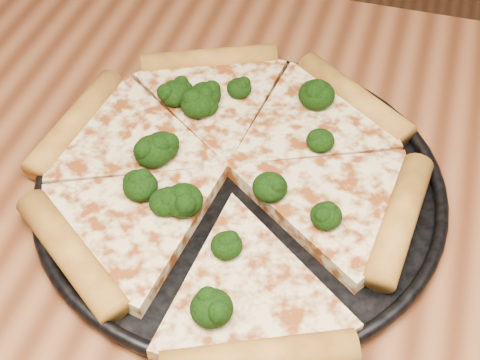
# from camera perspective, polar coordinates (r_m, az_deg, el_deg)

# --- Properties ---
(pizza_pan) EXTENTS (0.37, 0.37, 0.02)m
(pizza_pan) POSITION_cam_1_polar(r_m,az_deg,el_deg) (0.63, 0.00, -0.51)
(pizza_pan) COLOR black
(pizza_pan) RESTS_ON dining_table
(pizza) EXTENTS (0.36, 0.40, 0.03)m
(pizza) POSITION_cam_1_polar(r_m,az_deg,el_deg) (0.63, -0.98, 0.66)
(pizza) COLOR beige
(pizza) RESTS_ON pizza_pan
(broccoli_florets) EXTENTS (0.20, 0.29, 0.03)m
(broccoli_florets) POSITION_cam_1_polar(r_m,az_deg,el_deg) (0.63, -2.34, 2.33)
(broccoli_florets) COLOR black
(broccoli_florets) RESTS_ON pizza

